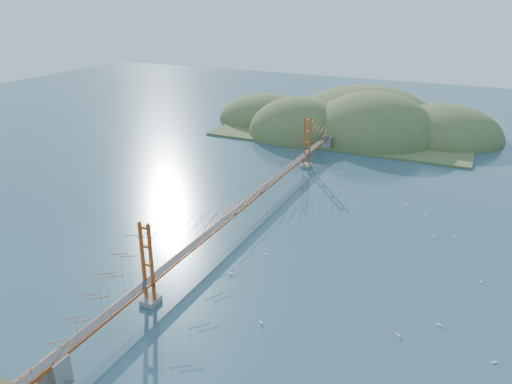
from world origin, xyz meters
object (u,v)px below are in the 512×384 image
at_px(sailboat_0, 266,254).
at_px(sailboat_1, 406,205).
at_px(bridge, 250,180).
at_px(sailboat_2, 398,335).

distance_m(sailboat_0, sailboat_1, 33.11).
relative_size(bridge, sailboat_1, 151.96).
distance_m(sailboat_0, sailboat_2, 24.93).
relative_size(sailboat_0, sailboat_2, 0.85).
bearing_deg(bridge, sailboat_0, -54.95).
xyz_separation_m(sailboat_0, sailboat_2, (22.27, -11.21, 0.01)).
relative_size(bridge, sailboat_0, 155.33).
height_order(bridge, sailboat_0, bridge).
bearing_deg(sailboat_1, bridge, -146.02).
relative_size(sailboat_2, sailboat_1, 1.15).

